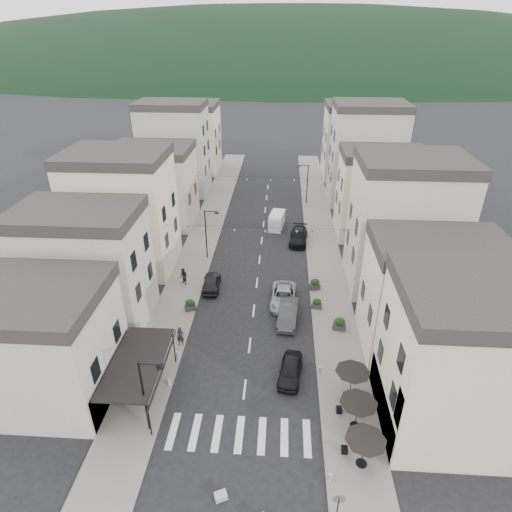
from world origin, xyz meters
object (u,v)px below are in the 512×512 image
(pedestrian_b, at_px, (184,277))
(parked_car_d, at_px, (299,236))
(parked_car_a, at_px, (290,370))
(parked_car_c, at_px, (283,296))
(parked_car_e, at_px, (211,282))
(parked_car_b, at_px, (288,313))
(delivery_van, at_px, (277,220))
(pedestrian_a, at_px, (180,336))

(pedestrian_b, bearing_deg, parked_car_d, 83.20)
(parked_car_a, height_order, pedestrian_b, pedestrian_b)
(parked_car_c, height_order, parked_car_e, parked_car_e)
(parked_car_a, xyz_separation_m, pedestrian_b, (-10.97, 12.54, 0.35))
(parked_car_b, bearing_deg, parked_car_c, 103.57)
(delivery_van, distance_m, pedestrian_a, 25.76)
(parked_car_a, height_order, parked_car_e, parked_car_e)
(parked_car_c, relative_size, delivery_van, 1.17)
(parked_car_b, height_order, pedestrian_b, pedestrian_b)
(parked_car_d, relative_size, parked_car_e, 1.21)
(parked_car_c, height_order, delivery_van, delivery_van)
(parked_car_d, xyz_separation_m, parked_car_e, (-9.20, -11.25, -0.02))
(parked_car_b, distance_m, parked_car_c, 2.85)
(parked_car_c, bearing_deg, parked_car_e, 166.06)
(delivery_van, bearing_deg, pedestrian_a, -99.59)
(parked_car_a, bearing_deg, pedestrian_b, 139.16)
(parked_car_d, relative_size, delivery_van, 1.16)
(parked_car_b, xyz_separation_m, parked_car_d, (1.37, 16.21, -0.03))
(parked_car_c, distance_m, delivery_van, 17.70)
(pedestrian_a, height_order, pedestrian_b, pedestrian_b)
(parked_car_e, bearing_deg, pedestrian_a, 79.42)
(parked_car_e, bearing_deg, parked_car_d, -132.33)
(parked_car_b, relative_size, parked_car_d, 0.92)
(delivery_van, xyz_separation_m, pedestrian_b, (-9.35, -15.14, 0.03))
(parked_car_a, xyz_separation_m, parked_car_c, (-0.61, 10.00, 0.03))
(parked_car_d, height_order, delivery_van, delivery_van)
(parked_car_b, bearing_deg, parked_car_d, 89.99)
(parked_car_c, distance_m, pedestrian_b, 10.67)
(parked_car_a, relative_size, pedestrian_a, 2.29)
(parked_car_b, distance_m, delivery_van, 20.54)
(pedestrian_a, bearing_deg, parked_car_a, -20.94)
(parked_car_e, relative_size, pedestrian_b, 2.31)
(parked_car_b, relative_size, parked_car_e, 1.12)
(parked_car_d, distance_m, delivery_van, 5.13)
(pedestrian_b, bearing_deg, parked_car_c, 27.71)
(parked_car_a, xyz_separation_m, parked_car_e, (-8.01, 12.15, 0.03))
(parked_car_d, bearing_deg, parked_car_a, -87.37)
(parked_car_a, xyz_separation_m, parked_car_d, (1.19, 23.40, 0.05))
(parked_car_b, distance_m, parked_car_d, 16.27)
(parked_car_b, height_order, pedestrian_a, pedestrian_a)
(parked_car_b, distance_m, parked_car_e, 9.27)
(delivery_van, bearing_deg, parked_car_e, -104.82)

